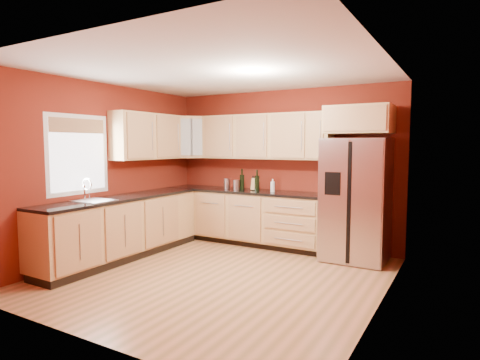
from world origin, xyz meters
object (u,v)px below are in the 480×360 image
Objects in this scene: knife_block at (255,184)px; soap_dispenser at (273,185)px; refrigerator at (356,200)px; canister_left at (227,184)px; wine_bottle_a at (242,179)px.

soap_dispenser reaches higher than knife_block.
refrigerator reaches higher than knife_block.
knife_block is (0.53, 0.05, 0.01)m from canister_left.
wine_bottle_a is at bearing 2.59° from canister_left.
soap_dispenser is (0.59, -0.03, -0.07)m from wine_bottle_a.
refrigerator is 9.99× the size of canister_left.
wine_bottle_a is 1.76× the size of knife_block.
refrigerator is at bearing -2.11° from soap_dispenser.
canister_left is at bearing 178.85° from soap_dispenser.
knife_block is at bearing 9.80° from wine_bottle_a.
refrigerator is 5.00× the size of wine_bottle_a.
knife_block is 0.96× the size of soap_dispenser.
canister_left is at bearing -177.41° from wine_bottle_a.
refrigerator is 1.97m from wine_bottle_a.
wine_bottle_a is (0.29, 0.01, 0.09)m from canister_left.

